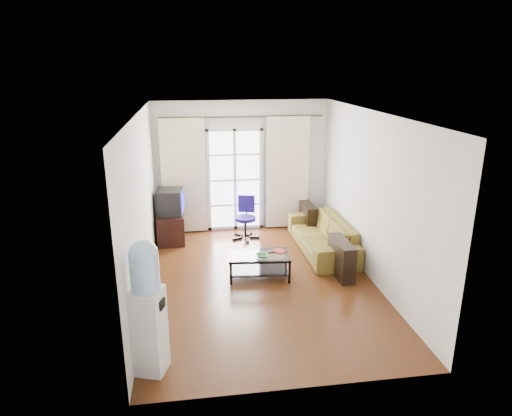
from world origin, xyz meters
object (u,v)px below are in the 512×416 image
at_px(crt_tv, 169,202).
at_px(water_cooler, 147,305).
at_px(coffee_table, 259,262).
at_px(task_chair, 245,226).
at_px(tv_stand, 170,227).
at_px(sofa, 322,235).

xyz_separation_m(crt_tv, water_cooler, (-0.09, -4.07, 0.03)).
xyz_separation_m(coffee_table, water_cooler, (-1.60, -2.21, 0.58)).
xyz_separation_m(task_chair, water_cooler, (-1.59, -4.02, 0.59)).
bearing_deg(water_cooler, task_chair, 87.01).
bearing_deg(tv_stand, task_chair, -4.66).
xyz_separation_m(tv_stand, crt_tv, (-0.00, 0.01, 0.53)).
bearing_deg(task_chair, coffee_table, -75.15).
xyz_separation_m(tv_stand, task_chair, (1.50, -0.04, -0.03)).
bearing_deg(crt_tv, sofa, -12.60).
bearing_deg(crt_tv, task_chair, 3.23).
xyz_separation_m(crt_tv, task_chair, (1.50, -0.05, -0.57)).
distance_m(tv_stand, task_chair, 1.50).
height_order(coffee_table, tv_stand, tv_stand).
relative_size(sofa, tv_stand, 2.71).
height_order(tv_stand, crt_tv, crt_tv).
xyz_separation_m(coffee_table, crt_tv, (-1.50, 1.86, 0.56)).
bearing_deg(water_cooler, sofa, 65.61).
height_order(tv_stand, task_chair, task_chair).
bearing_deg(crt_tv, tv_stand, -81.42).
relative_size(coffee_table, task_chair, 1.22).
height_order(sofa, tv_stand, sofa).
relative_size(sofa, water_cooler, 1.32).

